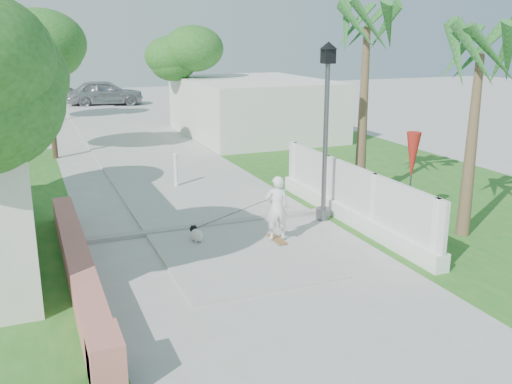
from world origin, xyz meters
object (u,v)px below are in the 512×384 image
patio_umbrella (412,157)px  skateboarder (242,213)px  bollard (176,169)px  street_lamp (326,126)px  parked_car (105,92)px  dog (196,234)px

patio_umbrella → skateboarder: patio_umbrella is taller
patio_umbrella → skateboarder: size_ratio=1.14×
bollard → patio_umbrella: 7.25m
street_lamp → parked_car: (-1.70, 27.05, -1.58)m
dog → patio_umbrella: bearing=-10.4°
bollard → skateboarder: skateboarder is taller
bollard → patio_umbrella: bearing=-50.1°
bollard → parked_car: parked_car is taller
skateboarder → dog: skateboarder is taller
bollard → patio_umbrella: size_ratio=0.47×
patio_umbrella → parked_car: bearing=97.3°
street_lamp → patio_umbrella: 2.27m
street_lamp → skateboarder: street_lamp is taller
skateboarder → dog: 1.15m
bollard → dog: bearing=-99.4°
dog → parked_car: 27.57m
dog → parked_car: size_ratio=0.12×
parked_car → dog: bearing=-176.7°
bollard → skateboarder: (0.17, -5.27, 0.12)m
patio_umbrella → parked_car: (-3.60, 28.05, -0.84)m
street_lamp → dog: size_ratio=7.61×
bollard → skateboarder: 5.28m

